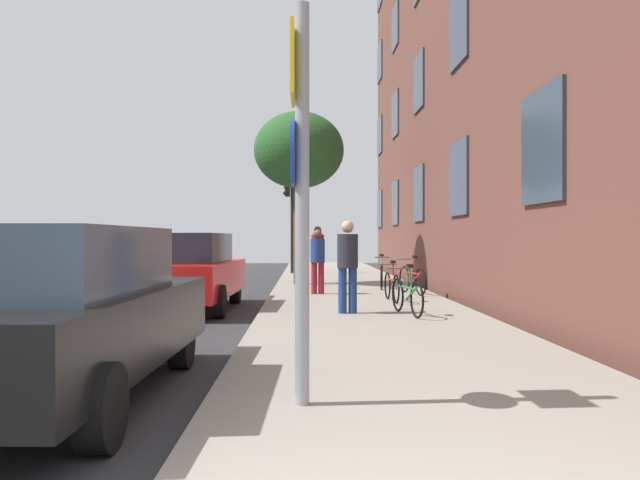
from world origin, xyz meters
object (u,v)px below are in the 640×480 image
object	(u,v)px
sign_post	(299,175)
pedestrian_1	(318,257)
tree_near	(299,152)
car_1	(186,271)
traffic_light	(290,207)
bicycle_3	(382,275)
bicycle_0	(407,295)
pedestrian_2	(318,251)
pedestrian_0	(348,260)
bicycle_1	(392,285)
car_0	(65,312)
bicycle_2	(412,279)

from	to	relation	value
sign_post	pedestrian_1	xyz separation A→B (m)	(0.37, 10.39, -1.01)
tree_near	car_1	bearing A→B (deg)	-111.09
traffic_light	bicycle_3	size ratio (longest dim) A/B	2.40
bicycle_0	pedestrian_1	bearing A→B (deg)	109.95
pedestrian_2	pedestrian_0	bearing A→B (deg)	-87.11
bicycle_1	bicycle_0	bearing A→B (deg)	-91.41
pedestrian_0	car_0	world-z (taller)	pedestrian_0
bicycle_2	bicycle_3	world-z (taller)	bicycle_2
pedestrian_0	car_0	bearing A→B (deg)	-117.39
pedestrian_2	sign_post	bearing A→B (deg)	-91.81
pedestrian_1	car_1	distance (m)	3.83
pedestrian_2	car_1	xyz separation A→B (m)	(-2.89, -6.42, -0.29)
sign_post	bicycle_3	bearing A→B (deg)	79.68
bicycle_0	pedestrian_2	world-z (taller)	pedestrian_2
tree_near	sign_post	bearing A→B (deg)	-89.43
tree_near	traffic_light	bearing A→B (deg)	94.14
bicycle_2	car_1	xyz separation A→B (m)	(-5.20, -2.51, 0.34)
tree_near	bicycle_0	bearing A→B (deg)	-74.94
pedestrian_0	car_0	distance (m)	6.56
traffic_light	bicycle_2	xyz separation A→B (m)	(3.33, -9.44, -2.31)
bicycle_2	pedestrian_2	bearing A→B (deg)	120.59
traffic_light	pedestrian_1	xyz separation A→B (m)	(0.94, -9.36, -1.76)
sign_post	car_1	bearing A→B (deg)	107.38
pedestrian_0	car_1	distance (m)	3.60
bicycle_3	car_0	world-z (taller)	car_0
car_0	bicycle_1	bearing A→B (deg)	62.58
pedestrian_2	pedestrian_1	bearing A→B (deg)	-91.23
car_0	sign_post	bearing A→B (deg)	-13.67
traffic_light	bicycle_1	world-z (taller)	traffic_light
traffic_light	pedestrian_1	bearing A→B (deg)	-84.27
bicycle_3	traffic_light	bearing A→B (deg)	109.97
tree_near	pedestrian_1	size ratio (longest dim) A/B	3.25
sign_post	traffic_light	world-z (taller)	traffic_light
car_1	bicycle_1	bearing A→B (deg)	9.50
bicycle_3	car_0	size ratio (longest dim) A/B	0.37
pedestrian_2	bicycle_1	bearing A→B (deg)	-74.87
car_1	bicycle_3	bearing A→B (deg)	42.91
pedestrian_2	bicycle_3	bearing A→B (deg)	-50.16
sign_post	bicycle_0	xyz separation A→B (m)	(1.92, 6.10, -1.57)
traffic_light	tree_near	distance (m)	6.16
bicycle_0	bicycle_3	size ratio (longest dim) A/B	1.03
tree_near	bicycle_2	bearing A→B (deg)	-50.03
pedestrian_0	bicycle_3	bearing A→B (deg)	76.75
sign_post	car_0	world-z (taller)	sign_post
tree_near	pedestrian_2	bearing A→B (deg)	37.43
pedestrian_1	bicycle_0	bearing A→B (deg)	-70.05
bicycle_0	pedestrian_1	size ratio (longest dim) A/B	1.04
bicycle_0	car_1	xyz separation A→B (m)	(-4.36, 1.70, 0.36)
pedestrian_0	car_1	bearing A→B (deg)	156.23
car_0	car_1	xyz separation A→B (m)	(-0.27, 7.27, 0.00)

